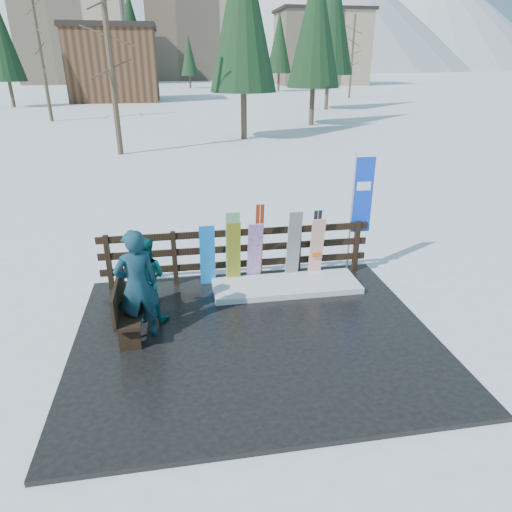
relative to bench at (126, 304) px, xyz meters
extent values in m
plane|color=white|center=(2.12, -0.50, -0.60)|extent=(700.00, 700.00, 0.00)
cube|color=black|center=(2.12, -0.50, -0.56)|extent=(6.00, 5.00, 0.08)
cube|color=black|center=(-0.48, 1.70, 0.06)|extent=(0.10, 0.10, 1.15)
cube|color=black|center=(0.82, 1.70, 0.06)|extent=(0.10, 0.10, 1.15)
cube|color=black|center=(2.12, 1.70, 0.06)|extent=(0.10, 0.10, 1.15)
cube|color=black|center=(3.42, 1.70, 0.06)|extent=(0.10, 0.10, 1.15)
cube|color=black|center=(4.72, 1.70, 0.06)|extent=(0.10, 0.10, 1.15)
cube|color=black|center=(2.12, 1.70, -0.17)|extent=(5.60, 0.05, 0.14)
cube|color=black|center=(2.12, 1.70, 0.18)|extent=(5.60, 0.05, 0.14)
cube|color=black|center=(2.12, 1.70, 0.53)|extent=(5.60, 0.05, 0.14)
cube|color=white|center=(3.03, 1.10, -0.46)|extent=(2.96, 1.00, 0.12)
cube|color=black|center=(0.07, 0.00, -0.07)|extent=(0.40, 1.50, 0.06)
cube|color=black|center=(0.07, -0.60, -0.29)|extent=(0.34, 0.06, 0.45)
cube|color=black|center=(0.07, 0.60, -0.29)|extent=(0.34, 0.06, 0.45)
cube|color=black|center=(-0.11, 0.00, 0.20)|extent=(0.05, 1.50, 0.50)
cube|color=#198AF1|center=(1.48, 1.48, 0.16)|extent=(0.30, 0.26, 1.35)
cube|color=silver|center=(1.99, 1.48, 0.29)|extent=(0.28, 0.30, 1.60)
cube|color=#F0F722|center=(2.01, 1.48, 0.17)|extent=(0.27, 0.22, 1.38)
cube|color=white|center=(2.44, 1.48, 0.16)|extent=(0.29, 0.41, 1.36)
cube|color=black|center=(3.26, 1.48, 0.26)|extent=(0.28, 0.28, 1.54)
cube|color=white|center=(3.75, 1.48, 0.16)|extent=(0.28, 0.23, 1.36)
cube|color=#A33414|center=(2.49, 1.55, 0.34)|extent=(0.07, 0.33, 1.72)
cube|color=#A33414|center=(2.58, 1.55, 0.34)|extent=(0.08, 0.33, 1.72)
cube|color=black|center=(3.69, 1.55, 0.24)|extent=(0.08, 0.21, 1.52)
cube|color=black|center=(3.78, 1.55, 0.24)|extent=(0.08, 0.21, 1.52)
cylinder|color=silver|center=(4.56, 1.75, 0.78)|extent=(0.04, 0.04, 2.60)
cube|color=blue|center=(4.78, 1.75, 1.18)|extent=(0.42, 0.02, 1.60)
imported|color=#194D53|center=(0.23, -0.23, 0.44)|extent=(0.80, 0.65, 1.90)
imported|color=#0B615E|center=(0.32, 0.36, 0.26)|extent=(0.88, 0.76, 1.56)
cube|color=tan|center=(-19.88, 109.50, 8.40)|extent=(22.00, 14.00, 18.00)
cube|color=gray|center=(8.12, 129.50, 10.40)|extent=(26.00, 16.00, 22.00)
cube|color=tan|center=(32.12, 94.50, 6.40)|extent=(18.00, 12.00, 14.00)
cube|color=black|center=(32.12, 94.50, 13.70)|extent=(18.90, 12.60, 0.60)
cube|color=brown|center=(-5.88, 54.50, 3.40)|extent=(10.00, 8.00, 8.00)
cube|color=black|center=(-5.88, 54.50, 7.70)|extent=(10.50, 8.40, 0.60)
cylinder|color=#382B1E|center=(-1.88, 17.50, 4.50)|extent=(0.28, 0.28, 10.19)
cone|color=black|center=(5.12, 21.50, 4.90)|extent=(3.96, 3.96, 11.00)
cone|color=black|center=(11.12, 27.50, 4.75)|extent=(3.85, 3.85, 10.68)
cylinder|color=#382B1E|center=(-8.88, 33.50, 4.38)|extent=(0.28, 0.28, 9.95)
cone|color=black|center=(16.12, 39.50, 5.96)|extent=(4.72, 4.72, 13.11)
cone|color=black|center=(-15.88, 47.50, 4.54)|extent=(3.70, 3.70, 10.26)
cylinder|color=#382B1E|center=(24.12, 54.50, 4.41)|extent=(0.28, 0.28, 10.02)
cone|color=black|center=(-3.88, 59.50, 5.55)|extent=(4.43, 4.43, 12.30)
cone|color=black|center=(18.12, 71.50, 5.01)|extent=(4.04, 4.04, 11.22)
cone|color=black|center=(4.12, 84.50, 3.73)|extent=(3.11, 3.11, 8.65)
cone|color=white|center=(92.12, 309.50, 39.40)|extent=(200.00, 200.00, 80.00)
cone|color=white|center=(182.12, 329.50, 34.40)|extent=(180.00, 180.00, 70.00)
camera|label=1|loc=(1.03, -7.01, 3.73)|focal=32.00mm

